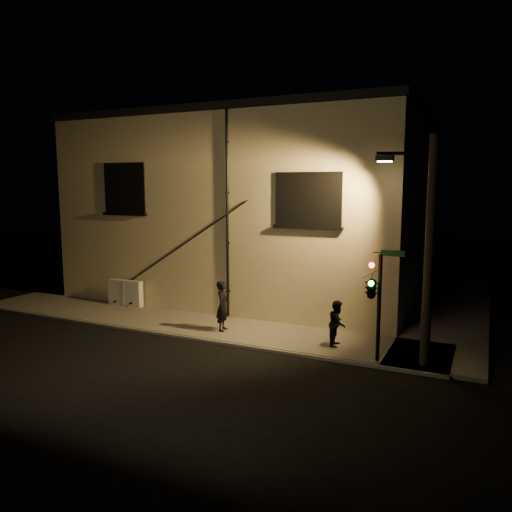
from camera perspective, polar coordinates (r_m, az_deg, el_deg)
The scene contains 8 objects.
ground at distance 17.54m, azimuth -2.57°, elevation -10.20°, with size 90.00×90.00×0.00m, color black.
sidewalk at distance 20.93m, azimuth 6.08°, elevation -7.05°, with size 21.00×16.00×0.12m.
building at distance 26.09m, azimuth 0.76°, elevation 5.64°, with size 16.20×12.23×8.80m.
utility_cabinet at distance 23.32m, azimuth -14.70°, elevation -4.09°, with size 1.76×0.30×1.16m, color white.
pedestrian_a at distance 18.67m, azimuth -3.83°, elevation -5.71°, with size 0.68×0.45×1.87m, color black.
pedestrian_b at distance 17.17m, azimuth 9.28°, elevation -7.58°, with size 0.75×0.59×1.55m, color black.
traffic_signal at distance 15.54m, azimuth 13.14°, elevation -3.44°, with size 1.21×2.03×3.46m.
streetlamp_pole at distance 15.52m, azimuth 18.88°, elevation 1.00°, with size 2.02×1.38×6.94m.
Camera 1 is at (7.79, -14.74, 5.47)m, focal length 35.00 mm.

